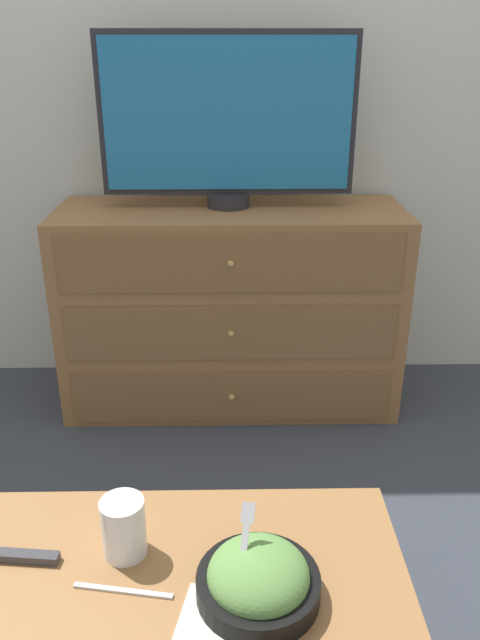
% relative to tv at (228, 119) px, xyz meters
% --- Properties ---
extents(ground_plane, '(12.00, 12.00, 0.00)m').
position_rel_tv_xyz_m(ground_plane, '(-0.02, 0.21, -1.09)').
color(ground_plane, '#383D47').
extents(wall_back, '(12.00, 0.05, 2.60)m').
position_rel_tv_xyz_m(wall_back, '(-0.02, 0.24, 0.21)').
color(wall_back, silver).
rests_on(wall_back, ground_plane).
extents(dresser, '(1.27, 0.47, 0.78)m').
position_rel_tv_xyz_m(dresser, '(0.01, -0.04, -0.70)').
color(dresser, olive).
rests_on(dresser, ground_plane).
extents(tv, '(0.90, 0.15, 0.60)m').
position_rel_tv_xyz_m(tv, '(0.00, 0.00, 0.00)').
color(tv, '#232328').
rests_on(tv, dresser).
extents(coffee_table, '(0.92, 0.48, 0.43)m').
position_rel_tv_xyz_m(coffee_table, '(-0.13, -1.41, -0.72)').
color(coffee_table, '#9E6B3D').
rests_on(coffee_table, ground_plane).
extents(takeout_bowl, '(0.22, 0.22, 0.16)m').
position_rel_tv_xyz_m(takeout_bowl, '(0.05, -1.46, -0.62)').
color(takeout_bowl, black).
rests_on(takeout_bowl, coffee_table).
extents(drink_cup, '(0.08, 0.08, 0.12)m').
position_rel_tv_xyz_m(drink_cup, '(-0.20, -1.35, -0.60)').
color(drink_cup, '#9E6638').
rests_on(drink_cup, coffee_table).
extents(napkin, '(0.17, 0.17, 0.00)m').
position_rel_tv_xyz_m(napkin, '(-0.02, -1.52, -0.65)').
color(napkin, silver).
rests_on(napkin, coffee_table).
extents(knife, '(0.18, 0.04, 0.01)m').
position_rel_tv_xyz_m(knife, '(-0.19, -1.45, -0.65)').
color(knife, silver).
rests_on(knife, coffee_table).
extents(remote_control, '(0.16, 0.04, 0.02)m').
position_rel_tv_xyz_m(remote_control, '(-0.40, -1.37, -0.65)').
color(remote_control, '#38383D').
rests_on(remote_control, coffee_table).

